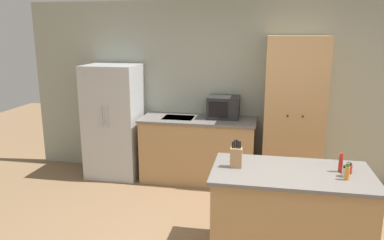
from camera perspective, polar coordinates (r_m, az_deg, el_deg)
wall_back at (r=5.58m, az=10.68°, el=4.28°), size 7.20×0.06×2.60m
refrigerator at (r=5.75m, az=-11.76°, el=-0.15°), size 0.78×0.69×1.69m
back_counter at (r=5.51m, az=0.92°, el=-4.47°), size 1.66×0.68×0.94m
pantry_cabinet at (r=5.31m, az=15.18°, el=0.87°), size 0.79×0.64×2.11m
kitchen_island at (r=3.81m, az=14.55°, el=-13.82°), size 1.48×0.83×0.89m
microwave at (r=5.41m, az=4.82°, el=1.97°), size 0.45×0.39×0.31m
knife_block at (r=3.60m, az=6.74°, el=-5.61°), size 0.11×0.08×0.27m
spice_bottle_tall_dark at (r=3.73m, az=22.77°, el=-6.83°), size 0.06×0.06×0.10m
spice_bottle_short_red at (r=3.56m, az=22.58°, el=-7.36°), size 0.04×0.04×0.15m
spice_bottle_amber_oil at (r=3.64m, az=22.36°, el=-7.27°), size 0.06×0.06×0.10m
spice_bottle_green_herb at (r=3.73m, az=21.72°, el=-6.14°), size 0.04×0.04×0.18m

